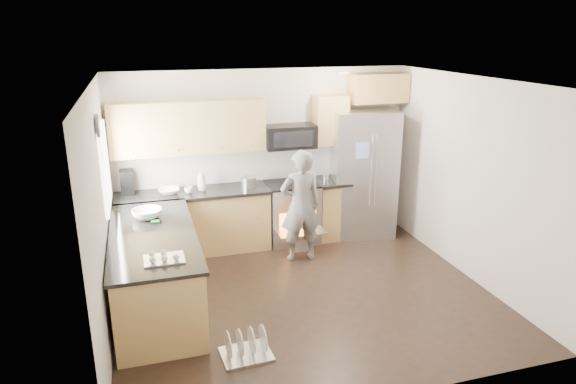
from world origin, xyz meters
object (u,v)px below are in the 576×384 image
object	(u,v)px
refrigerator	(362,173)
person	(301,206)
stove_range	(292,199)
dish_rack	(246,349)

from	to	relation	value
refrigerator	person	world-z (taller)	refrigerator
stove_range	refrigerator	size ratio (longest dim) A/B	0.91
stove_range	person	size ratio (longest dim) A/B	1.12
refrigerator	person	distance (m)	1.43
dish_rack	refrigerator	bearing A→B (deg)	47.91
person	refrigerator	bearing A→B (deg)	-149.69
stove_range	refrigerator	bearing A→B (deg)	0.36
refrigerator	dish_rack	xyz separation A→B (m)	(-2.47, -2.73, -0.90)
refrigerator	stove_range	bearing A→B (deg)	-169.64
person	dish_rack	distance (m)	2.48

